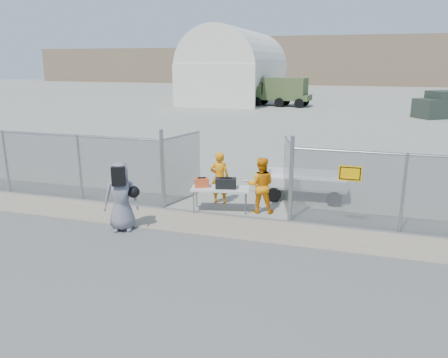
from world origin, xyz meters
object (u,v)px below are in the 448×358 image
(folding_table, at_px, (220,200))
(security_worker_right, at_px, (261,185))
(utility_trailer, at_px, (305,185))
(security_worker_left, at_px, (220,178))
(visitor, at_px, (121,197))

(folding_table, xyz_separation_m, security_worker_right, (1.20, 0.27, 0.49))
(utility_trailer, bearing_deg, security_worker_left, -153.63)
(folding_table, height_order, security_worker_right, security_worker_right)
(visitor, distance_m, utility_trailer, 6.33)
(folding_table, distance_m, visitor, 3.14)
(folding_table, xyz_separation_m, visitor, (-2.12, -2.25, 0.58))
(security_worker_right, distance_m, visitor, 4.17)
(folding_table, distance_m, utility_trailer, 3.23)
(security_worker_left, relative_size, security_worker_right, 0.99)
(folding_table, relative_size, utility_trailer, 0.49)
(folding_table, distance_m, security_worker_left, 0.94)
(visitor, bearing_deg, folding_table, 24.32)
(folding_table, bearing_deg, utility_trailer, 31.54)
(folding_table, bearing_deg, security_worker_left, 97.17)
(security_worker_left, xyz_separation_m, security_worker_right, (1.47, -0.50, 0.01))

